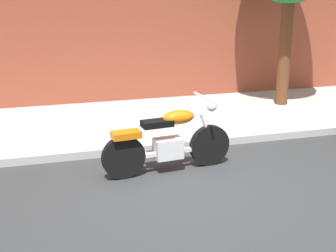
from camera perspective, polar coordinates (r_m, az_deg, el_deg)
ground_plane at (r=7.05m, az=1.91°, el=-7.15°), size 60.00×60.00×0.00m
sidewalk at (r=9.84m, az=-3.55°, el=0.47°), size 23.13×3.31×0.14m
motorcycle at (r=7.36m, az=-0.02°, el=-1.98°), size 2.14×0.70×1.18m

